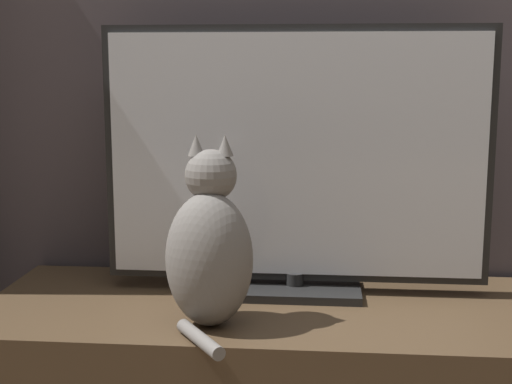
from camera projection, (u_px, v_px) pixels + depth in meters
name	position (u px, v px, depth m)	size (l,w,h in m)	color
tv	(297.00, 164.00, 1.70)	(0.92, 0.19, 0.64)	black
cat	(211.00, 249.00, 1.51)	(0.19, 0.29, 0.41)	gray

